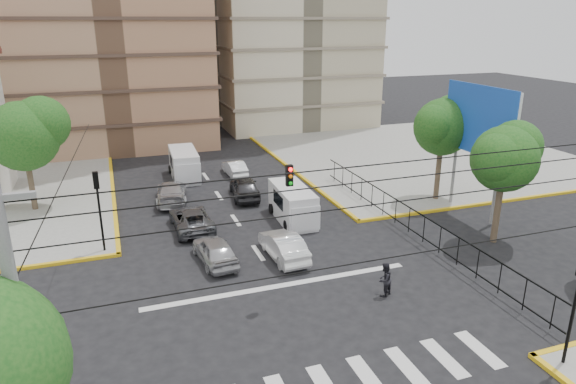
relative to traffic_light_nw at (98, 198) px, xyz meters
name	(u,v)px	position (x,y,z in m)	size (l,w,h in m)	color
ground	(289,298)	(7.80, -7.80, -3.11)	(160.00, 160.00, 0.00)	black
sidewalk_ne	(420,154)	(27.80, 12.20, -3.04)	(26.00, 26.00, 0.15)	gray
crosswalk_stripes	(347,382)	(7.80, -13.80, -3.11)	(12.00, 2.40, 0.01)	silver
stop_line	(281,286)	(7.80, -6.60, -3.11)	(13.00, 0.40, 0.01)	silver
park_fence	(408,234)	(16.80, -3.30, -3.11)	(0.10, 22.50, 1.66)	black
billboard	(480,122)	(22.25, -1.80, 2.89)	(0.36, 6.20, 8.10)	slate
tree_park_a	(506,156)	(20.88, -5.79, 1.90)	(4.41, 3.60, 6.83)	#473828
tree_park_c	(444,124)	(21.89, 1.21, 2.22)	(4.65, 3.80, 7.25)	#473828
tree_tudor	(24,133)	(-4.10, 8.21, 2.11)	(5.39, 4.40, 7.43)	#473828
traffic_light_nw	(98,198)	(0.00, 0.00, 0.00)	(0.28, 0.22, 4.40)	black
traffic_light_hanging	(307,188)	(7.80, -9.84, 2.79)	(18.00, 9.12, 0.92)	black
utility_pole_sw	(30,381)	(-1.20, -16.80, 1.65)	(1.40, 0.28, 9.00)	slate
van_right_lane	(294,206)	(11.18, 0.84, -2.08)	(2.03, 4.79, 2.13)	silver
van_left_lane	(185,165)	(6.19, 12.13, -2.03)	(2.14, 5.02, 2.23)	silver
car_silver_front_left	(215,250)	(5.40, -3.13, -2.43)	(1.61, 4.00, 1.36)	#ACACB0
car_white_front_right	(283,246)	(8.89, -3.81, -2.42)	(1.46, 4.19, 1.38)	white
car_grey_mid_left	(191,219)	(4.98, 1.72, -2.46)	(2.16, 4.69, 1.30)	#54555B
car_silver_rear_left	(172,192)	(4.50, 7.02, -2.40)	(2.00, 4.92, 1.43)	#AFAEB3
car_darkgrey_mid_right	(245,188)	(9.45, 6.14, -2.35)	(1.79, 4.45, 1.51)	#29292C
car_white_rear_right	(234,168)	(10.08, 11.71, -2.50)	(1.29, 3.70, 1.22)	white
pedestrian_crosswalk	(385,280)	(11.95, -9.00, -2.31)	(0.78, 0.61, 1.61)	black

